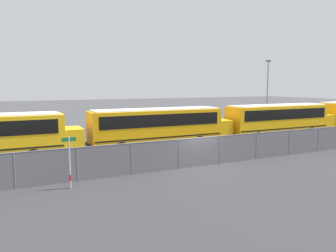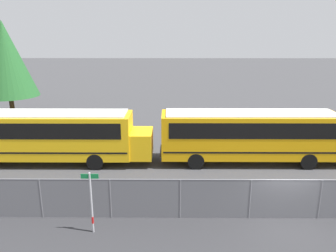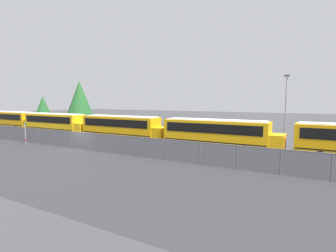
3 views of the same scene
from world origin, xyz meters
name	(u,v)px [view 3 (image 3 of 3)]	position (x,y,z in m)	size (l,w,h in m)	color
ground_plane	(81,149)	(0.00, 0.00, 0.00)	(200.00, 200.00, 0.00)	#38383A
road_strip	(28,160)	(0.00, -6.00, 0.00)	(110.19, 12.00, 0.01)	#2B2B2D
fence	(81,141)	(0.00, 0.00, 0.95)	(76.26, 0.07, 1.87)	#9EA0A5
school_bus_0	(11,119)	(-25.37, 7.08, 1.94)	(12.32, 2.45, 3.27)	orange
school_bus_1	(55,122)	(-12.61, 6.44, 1.94)	(12.32, 2.45, 3.27)	yellow
school_bus_2	(122,126)	(0.19, 6.57, 1.94)	(12.32, 2.45, 3.27)	orange
school_bus_3	(217,132)	(12.96, 6.39, 1.94)	(12.32, 2.45, 3.27)	#EDA80F
street_sign	(25,133)	(-8.17, -1.09, 1.41)	(0.70, 0.09, 2.64)	#B7B7BC
light_pole	(286,107)	(18.61, 14.42, 4.50)	(0.60, 0.24, 8.23)	gray
tree_0	(43,105)	(-35.51, 20.50, 4.23)	(3.20, 3.20, 6.35)	#51381E
tree_1	(80,99)	(-20.47, 18.32, 5.60)	(5.43, 5.43, 9.14)	#51381E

